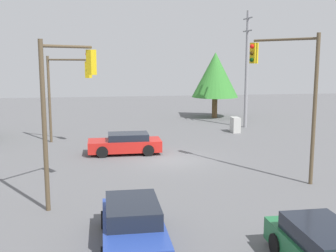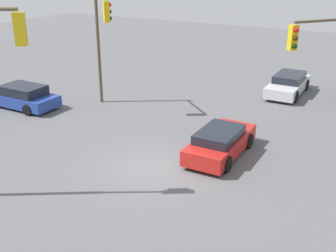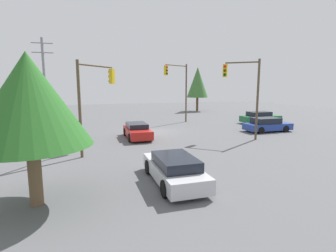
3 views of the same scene
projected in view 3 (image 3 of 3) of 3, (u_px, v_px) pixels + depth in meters
The scene contains 12 objects.
ground_plane at pixel (153, 132), 25.15m from camera, with size 80.00×80.00×0.00m, color #5B5B5E.
sedan_blue at pixel (267, 125), 25.46m from camera, with size 4.50×2.02×1.34m.
sedan_silver at pixel (174, 169), 12.00m from camera, with size 1.96×4.78×1.29m.
sedan_red at pixel (137, 131), 22.18m from camera, with size 1.92×4.41×1.27m.
sedan_green at pixel (260, 118), 31.02m from camera, with size 4.74×1.88×1.37m.
traffic_signal_main at pixel (245, 86), 21.41m from camera, with size 2.35×2.06×6.53m.
traffic_signal_cross at pixel (94, 91), 17.07m from camera, with size 2.55×3.08×5.95m.
traffic_signal_aux at pixel (179, 83), 30.50m from camera, with size 3.42×2.17×6.94m.
utility_pole_tall at pixel (45, 80), 29.00m from camera, with size 2.20×0.28×9.59m.
electrical_cabinet at pixel (67, 121), 28.84m from camera, with size 1.04×0.59×1.19m, color #B2B2AD.
tree_corner at pixel (29, 100), 9.25m from camera, with size 4.31×4.31×5.61m.
tree_right at pixel (198, 82), 44.91m from camera, with size 3.61×3.61×7.53m.
Camera 3 is at (-5.97, -24.07, 4.44)m, focal length 28.00 mm.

